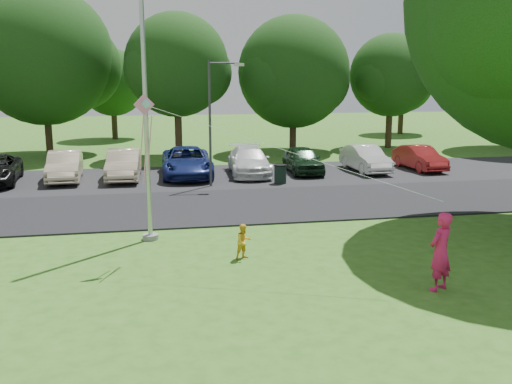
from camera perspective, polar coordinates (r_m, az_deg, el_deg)
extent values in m
plane|color=#2F641A|center=(13.96, 4.43, -9.71)|extent=(120.00, 120.00, 0.00)
cube|color=black|center=(22.38, -1.60, -1.34)|extent=(60.00, 6.00, 0.06)
cube|color=black|center=(28.69, -3.69, 1.55)|extent=(42.00, 7.00, 0.06)
cylinder|color=#B7BABF|center=(17.52, -11.11, 11.21)|extent=(0.14, 0.14, 10.00)
cylinder|color=gray|center=(18.23, -10.50, -4.43)|extent=(0.50, 0.50, 0.16)
cylinder|color=#3F3F44|center=(25.77, -4.62, 6.71)|extent=(0.11, 0.11, 5.70)
cylinder|color=#3F3F44|center=(25.70, -3.21, 12.76)|extent=(1.33, 0.20, 0.08)
cube|color=silver|center=(25.74, -1.69, 12.62)|extent=(0.44, 0.25, 0.13)
cylinder|color=black|center=(26.64, 2.44, 1.69)|extent=(0.56, 0.56, 0.90)
cylinder|color=black|center=(26.56, 2.45, 2.70)|extent=(0.60, 0.60, 0.05)
cylinder|color=#332316|center=(38.41, -20.04, 5.82)|extent=(0.44, 0.44, 3.19)
sphere|color=black|center=(38.27, -20.53, 12.63)|extent=(8.50, 8.50, 8.50)
sphere|color=black|center=(38.84, -17.42, 11.87)|extent=(5.53, 5.53, 5.53)
sphere|color=black|center=(37.53, -23.37, 11.80)|extent=(5.10, 5.10, 5.10)
cylinder|color=#332316|center=(35.64, -7.77, 6.20)|extent=(0.44, 0.44, 3.43)
sphere|color=black|center=(35.48, -7.94, 12.49)|extent=(6.27, 6.27, 6.27)
sphere|color=black|center=(36.21, -5.70, 11.78)|extent=(4.07, 4.07, 4.07)
sphere|color=black|center=(34.65, -9.97, 11.93)|extent=(3.76, 3.76, 3.76)
cylinder|color=#332316|center=(38.09, 3.71, 6.05)|extent=(0.44, 0.44, 2.66)
sphere|color=black|center=(37.90, 3.78, 11.88)|extent=(7.27, 7.27, 7.27)
sphere|color=black|center=(39.04, 5.87, 11.05)|extent=(4.72, 4.72, 4.72)
sphere|color=black|center=(36.68, 1.90, 11.34)|extent=(4.36, 4.36, 4.36)
cylinder|color=#332316|center=(41.09, 13.14, 6.44)|extent=(0.44, 0.44, 3.02)
sphere|color=black|center=(40.93, 13.37, 11.31)|extent=(5.67, 5.67, 5.67)
sphere|color=black|center=(41.98, 14.64, 10.67)|extent=(3.68, 3.68, 3.68)
sphere|color=black|center=(39.83, 12.25, 10.95)|extent=(3.40, 3.40, 3.40)
cylinder|color=#332316|center=(46.75, -13.97, 6.75)|extent=(0.44, 0.44, 2.60)
sphere|color=black|center=(46.60, -14.16, 10.57)|extent=(5.20, 5.20, 5.20)
sphere|color=black|center=(47.08, -12.66, 10.18)|extent=(3.38, 3.38, 3.38)
sphere|color=black|center=(46.02, -15.50, 10.17)|extent=(3.12, 3.12, 3.12)
cylinder|color=#332316|center=(50.93, 14.27, 7.12)|extent=(0.44, 0.44, 2.60)
sphere|color=black|center=(50.79, 14.45, 10.63)|extent=(5.20, 5.20, 5.20)
sphere|color=black|center=(51.77, 15.38, 10.16)|extent=(3.38, 3.38, 3.38)
sphere|color=black|center=(49.77, 13.66, 10.35)|extent=(3.12, 3.12, 3.12)
imported|color=#C6B793|center=(28.82, -18.59, 2.48)|extent=(1.70, 4.33, 1.40)
imported|color=#C6B793|center=(28.43, -13.09, 2.70)|extent=(1.66, 4.39, 1.43)
imported|color=navy|center=(28.60, -6.94, 3.00)|extent=(2.55, 5.30, 1.46)
imported|color=silver|center=(28.95, -0.69, 3.12)|extent=(2.24, 4.89, 1.39)
imported|color=black|center=(29.60, 4.71, 3.24)|extent=(1.71, 4.01, 1.35)
imported|color=silver|center=(30.48, 10.88, 3.30)|extent=(1.55, 4.11, 1.34)
imported|color=maroon|center=(31.74, 16.04, 3.31)|extent=(1.58, 3.91, 1.26)
imported|color=#CF1B5A|center=(14.28, 17.96, -5.69)|extent=(0.84, 0.74, 1.92)
imported|color=yellow|center=(15.99, -1.22, -4.96)|extent=(0.60, 0.55, 1.00)
cube|color=pink|center=(15.50, -11.13, 8.57)|extent=(0.55, 0.16, 0.56)
cube|color=#8CC6E5|center=(15.47, -10.95, 8.65)|extent=(0.27, 0.09, 0.27)
cylinder|color=white|center=(14.21, 2.87, 4.21)|extent=(6.79, 3.60, 2.13)
cylinder|color=pink|center=(15.59, -11.36, 4.89)|extent=(0.19, 0.24, 1.48)
cylinder|color=pink|center=(15.65, -10.60, 4.51)|extent=(0.21, 0.39, 1.70)
cylinder|color=pink|center=(15.54, -10.95, 4.01)|extent=(0.23, 0.57, 1.89)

